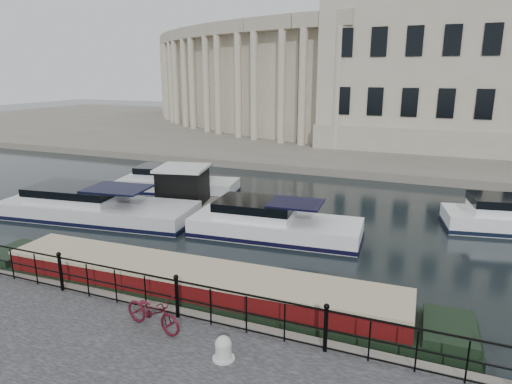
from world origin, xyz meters
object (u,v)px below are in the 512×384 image
mooring_bollard (223,349)px  narrowboat (195,294)px  harbour_hut (183,189)px  bicycle (153,312)px

mooring_bollard → narrowboat: (-2.37, 2.79, -0.46)m
mooring_bollard → harbour_hut: harbour_hut is taller
narrowboat → harbour_hut: size_ratio=4.02×
mooring_bollard → narrowboat: bearing=130.3°
mooring_bollard → harbour_hut: 14.29m
bicycle → mooring_bollard: bearing=-90.9°
mooring_bollard → bicycle: bearing=168.1°
bicycle → narrowboat: (-0.16, 2.33, -0.65)m
mooring_bollard → harbour_hut: (-8.16, 11.73, 0.13)m
mooring_bollard → narrowboat: size_ratio=0.04×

